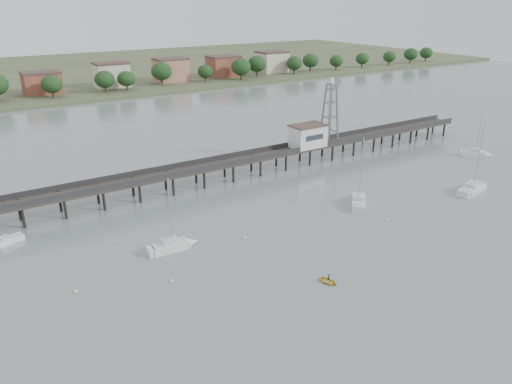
{
  "coord_description": "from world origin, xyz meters",
  "views": [
    {
      "loc": [
        -47.12,
        -28.7,
        37.18
      ],
      "look_at": [
        -1.21,
        42.0,
        4.0
      ],
      "focal_mm": 35.0,
      "sensor_mm": 36.0,
      "label": 1
    }
  ],
  "objects_px": {
    "yellow_dinghy": "(328,283)",
    "lattice_tower": "(330,114)",
    "sailboat_d": "(476,187)",
    "sailboat_c": "(359,199)",
    "sailboat_e": "(478,154)",
    "white_tender": "(9,240)",
    "sailboat_b": "(177,245)",
    "pier": "(214,166)"
  },
  "relations": [
    {
      "from": "sailboat_b",
      "to": "white_tender",
      "type": "bearing_deg",
      "value": 144.97
    },
    {
      "from": "white_tender",
      "to": "yellow_dinghy",
      "type": "xyz_separation_m",
      "value": [
        35.31,
        -37.29,
        -0.49
      ]
    },
    {
      "from": "pier",
      "to": "lattice_tower",
      "type": "bearing_deg",
      "value": 0.0
    },
    {
      "from": "yellow_dinghy",
      "to": "sailboat_e",
      "type": "bearing_deg",
      "value": 7.21
    },
    {
      "from": "sailboat_b",
      "to": "sailboat_e",
      "type": "bearing_deg",
      "value": 4.89
    },
    {
      "from": "sailboat_b",
      "to": "sailboat_d",
      "type": "height_order",
      "value": "sailboat_d"
    },
    {
      "from": "sailboat_b",
      "to": "white_tender",
      "type": "distance_m",
      "value": 27.47
    },
    {
      "from": "white_tender",
      "to": "sailboat_e",
      "type": "bearing_deg",
      "value": -25.31
    },
    {
      "from": "sailboat_e",
      "to": "sailboat_b",
      "type": "bearing_deg",
      "value": -133.16
    },
    {
      "from": "sailboat_b",
      "to": "white_tender",
      "type": "relative_size",
      "value": 2.84
    },
    {
      "from": "lattice_tower",
      "to": "sailboat_e",
      "type": "bearing_deg",
      "value": -30.69
    },
    {
      "from": "sailboat_b",
      "to": "yellow_dinghy",
      "type": "height_order",
      "value": "sailboat_b"
    },
    {
      "from": "yellow_dinghy",
      "to": "sailboat_d",
      "type": "bearing_deg",
      "value": 0.24
    },
    {
      "from": "sailboat_e",
      "to": "white_tender",
      "type": "relative_size",
      "value": 2.63
    },
    {
      "from": "yellow_dinghy",
      "to": "sailboat_c",
      "type": "bearing_deg",
      "value": 26.23
    },
    {
      "from": "sailboat_d",
      "to": "white_tender",
      "type": "distance_m",
      "value": 88.29
    },
    {
      "from": "pier",
      "to": "sailboat_d",
      "type": "distance_m",
      "value": 54.28
    },
    {
      "from": "pier",
      "to": "sailboat_b",
      "type": "height_order",
      "value": "sailboat_b"
    },
    {
      "from": "sailboat_b",
      "to": "sailboat_d",
      "type": "relative_size",
      "value": 0.81
    },
    {
      "from": "sailboat_b",
      "to": "sailboat_c",
      "type": "xyz_separation_m",
      "value": [
        37.46,
        -1.59,
        -0.01
      ]
    },
    {
      "from": "lattice_tower",
      "to": "yellow_dinghy",
      "type": "height_order",
      "value": "lattice_tower"
    },
    {
      "from": "sailboat_c",
      "to": "lattice_tower",
      "type": "bearing_deg",
      "value": 15.78
    },
    {
      "from": "lattice_tower",
      "to": "pier",
      "type": "bearing_deg",
      "value": -180.0
    },
    {
      "from": "sailboat_b",
      "to": "sailboat_e",
      "type": "height_order",
      "value": "sailboat_b"
    },
    {
      "from": "yellow_dinghy",
      "to": "lattice_tower",
      "type": "bearing_deg",
      "value": 37.25
    },
    {
      "from": "sailboat_c",
      "to": "sailboat_b",
      "type": "bearing_deg",
      "value": 131.86
    },
    {
      "from": "sailboat_c",
      "to": "pier",
      "type": "bearing_deg",
      "value": 80.28
    },
    {
      "from": "sailboat_b",
      "to": "sailboat_c",
      "type": "height_order",
      "value": "sailboat_c"
    },
    {
      "from": "sailboat_c",
      "to": "yellow_dinghy",
      "type": "distance_m",
      "value": 30.71
    },
    {
      "from": "sailboat_e",
      "to": "white_tender",
      "type": "bearing_deg",
      "value": -142.74
    },
    {
      "from": "sailboat_c",
      "to": "white_tender",
      "type": "xyz_separation_m",
      "value": [
        -59.35,
        18.19,
        -0.14
      ]
    },
    {
      "from": "sailboat_c",
      "to": "white_tender",
      "type": "height_order",
      "value": "sailboat_c"
    },
    {
      "from": "white_tender",
      "to": "sailboat_c",
      "type": "bearing_deg",
      "value": -35.52
    },
    {
      "from": "pier",
      "to": "sailboat_b",
      "type": "bearing_deg",
      "value": -129.93
    },
    {
      "from": "pier",
      "to": "lattice_tower",
      "type": "xyz_separation_m",
      "value": [
        31.5,
        0.0,
        7.31
      ]
    },
    {
      "from": "sailboat_c",
      "to": "sailboat_d",
      "type": "height_order",
      "value": "sailboat_d"
    },
    {
      "from": "sailboat_b",
      "to": "yellow_dinghy",
      "type": "distance_m",
      "value": 24.67
    },
    {
      "from": "sailboat_b",
      "to": "pier",
      "type": "bearing_deg",
      "value": 52.22
    },
    {
      "from": "white_tender",
      "to": "yellow_dinghy",
      "type": "relative_size",
      "value": 1.6
    },
    {
      "from": "sailboat_e",
      "to": "yellow_dinghy",
      "type": "relative_size",
      "value": 4.22
    },
    {
      "from": "pier",
      "to": "white_tender",
      "type": "relative_size",
      "value": 33.72
    },
    {
      "from": "pier",
      "to": "lattice_tower",
      "type": "height_order",
      "value": "lattice_tower"
    }
  ]
}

